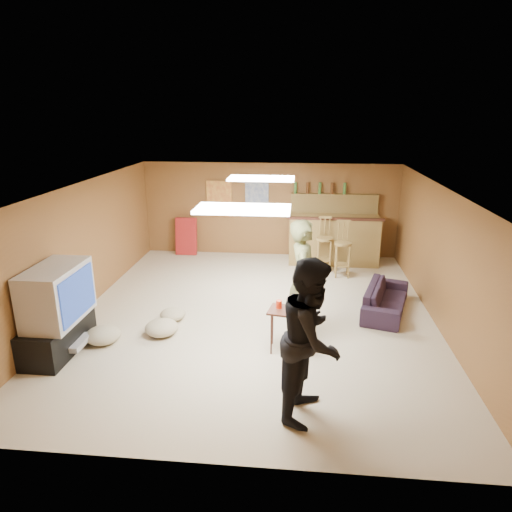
# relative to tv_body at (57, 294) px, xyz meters

# --- Properties ---
(ground) EXTENTS (7.00, 7.00, 0.00)m
(ground) POSITION_rel_tv_body_xyz_m (2.65, 1.50, -0.90)
(ground) COLOR #B9AA8D
(ground) RESTS_ON ground
(ceiling) EXTENTS (6.00, 7.00, 0.02)m
(ceiling) POSITION_rel_tv_body_xyz_m (2.65, 1.50, 1.30)
(ceiling) COLOR silver
(ceiling) RESTS_ON ground
(wall_back) EXTENTS (6.00, 0.02, 2.20)m
(wall_back) POSITION_rel_tv_body_xyz_m (2.65, 5.00, 0.20)
(wall_back) COLOR brown
(wall_back) RESTS_ON ground
(wall_front) EXTENTS (6.00, 0.02, 2.20)m
(wall_front) POSITION_rel_tv_body_xyz_m (2.65, -2.00, 0.20)
(wall_front) COLOR brown
(wall_front) RESTS_ON ground
(wall_left) EXTENTS (0.02, 7.00, 2.20)m
(wall_left) POSITION_rel_tv_body_xyz_m (-0.35, 1.50, 0.20)
(wall_left) COLOR brown
(wall_left) RESTS_ON ground
(wall_right) EXTENTS (0.02, 7.00, 2.20)m
(wall_right) POSITION_rel_tv_body_xyz_m (5.65, 1.50, 0.20)
(wall_right) COLOR brown
(wall_right) RESTS_ON ground
(tv_stand) EXTENTS (0.55, 1.30, 0.50)m
(tv_stand) POSITION_rel_tv_body_xyz_m (-0.07, 0.00, -0.65)
(tv_stand) COLOR black
(tv_stand) RESTS_ON ground
(dvd_box) EXTENTS (0.35, 0.50, 0.08)m
(dvd_box) POSITION_rel_tv_body_xyz_m (0.15, 0.00, -0.75)
(dvd_box) COLOR #B2B2B7
(dvd_box) RESTS_ON tv_stand
(tv_body) EXTENTS (0.60, 1.10, 0.80)m
(tv_body) POSITION_rel_tv_body_xyz_m (0.00, 0.00, 0.00)
(tv_body) COLOR #B2B2B7
(tv_body) RESTS_ON tv_stand
(tv_screen) EXTENTS (0.02, 0.95, 0.65)m
(tv_screen) POSITION_rel_tv_body_xyz_m (0.31, 0.00, 0.00)
(tv_screen) COLOR navy
(tv_screen) RESTS_ON tv_body
(bar_counter) EXTENTS (2.00, 0.60, 1.10)m
(bar_counter) POSITION_rel_tv_body_xyz_m (4.15, 4.45, -0.35)
(bar_counter) COLOR brown
(bar_counter) RESTS_ON ground
(bar_lip) EXTENTS (2.10, 0.12, 0.05)m
(bar_lip) POSITION_rel_tv_body_xyz_m (4.15, 4.20, 0.20)
(bar_lip) COLOR #381A12
(bar_lip) RESTS_ON bar_counter
(bar_shelf) EXTENTS (2.00, 0.18, 0.05)m
(bar_shelf) POSITION_rel_tv_body_xyz_m (4.15, 4.90, 0.60)
(bar_shelf) COLOR brown
(bar_shelf) RESTS_ON bar_backing
(bar_backing) EXTENTS (2.00, 0.14, 0.60)m
(bar_backing) POSITION_rel_tv_body_xyz_m (4.15, 4.92, 0.30)
(bar_backing) COLOR brown
(bar_backing) RESTS_ON bar_counter
(poster_left) EXTENTS (0.60, 0.03, 0.85)m
(poster_left) POSITION_rel_tv_body_xyz_m (1.45, 4.96, 0.45)
(poster_left) COLOR #BF3F26
(poster_left) RESTS_ON wall_back
(poster_right) EXTENTS (0.55, 0.03, 0.80)m
(poster_right) POSITION_rel_tv_body_xyz_m (2.35, 4.96, 0.45)
(poster_right) COLOR #334C99
(poster_right) RESTS_ON wall_back
(folding_chair_stack) EXTENTS (0.50, 0.26, 0.91)m
(folding_chair_stack) POSITION_rel_tv_body_xyz_m (0.65, 4.80, -0.45)
(folding_chair_stack) COLOR #A91F1F
(folding_chair_stack) RESTS_ON ground
(ceiling_panel_front) EXTENTS (1.20, 0.60, 0.04)m
(ceiling_panel_front) POSITION_rel_tv_body_xyz_m (2.65, 0.00, 1.27)
(ceiling_panel_front) COLOR white
(ceiling_panel_front) RESTS_ON ceiling
(ceiling_panel_back) EXTENTS (1.20, 0.60, 0.04)m
(ceiling_panel_back) POSITION_rel_tv_body_xyz_m (2.65, 2.70, 1.27)
(ceiling_panel_back) COLOR white
(ceiling_panel_back) RESTS_ON ceiling
(person_olive) EXTENTS (0.45, 0.68, 1.86)m
(person_olive) POSITION_rel_tv_body_xyz_m (3.45, 0.80, 0.03)
(person_olive) COLOR brown
(person_olive) RESTS_ON ground
(person_black) EXTENTS (0.93, 1.07, 1.88)m
(person_black) POSITION_rel_tv_body_xyz_m (3.54, -1.05, 0.04)
(person_black) COLOR black
(person_black) RESTS_ON ground
(sofa) EXTENTS (1.05, 1.71, 0.47)m
(sofa) POSITION_rel_tv_body_xyz_m (4.90, 1.87, -0.67)
(sofa) COLOR black
(sofa) RESTS_ON ground
(tray_table) EXTENTS (0.55, 0.47, 0.64)m
(tray_table) POSITION_rel_tv_body_xyz_m (3.21, 0.36, -0.58)
(tray_table) COLOR #381A12
(tray_table) RESTS_ON ground
(cup_red_near) EXTENTS (0.09, 0.09, 0.12)m
(cup_red_near) POSITION_rel_tv_body_xyz_m (3.11, 0.41, -0.20)
(cup_red_near) COLOR red
(cup_red_near) RESTS_ON tray_table
(cup_red_far) EXTENTS (0.08, 0.08, 0.10)m
(cup_red_far) POSITION_rel_tv_body_xyz_m (3.27, 0.27, -0.21)
(cup_red_far) COLOR red
(cup_red_far) RESTS_ON tray_table
(cup_blue) EXTENTS (0.10, 0.10, 0.10)m
(cup_blue) POSITION_rel_tv_body_xyz_m (3.38, 0.48, -0.21)
(cup_blue) COLOR navy
(cup_blue) RESTS_ON tray_table
(bar_stool_left) EXTENTS (0.47, 0.47, 1.17)m
(bar_stool_left) POSITION_rel_tv_body_xyz_m (3.92, 3.92, -0.32)
(bar_stool_left) COLOR brown
(bar_stool_left) RESTS_ON ground
(bar_stool_right) EXTENTS (0.45, 0.45, 1.25)m
(bar_stool_right) POSITION_rel_tv_body_xyz_m (4.29, 3.60, -0.27)
(bar_stool_right) COLOR brown
(bar_stool_right) RESTS_ON ground
(cushion_near_tv) EXTENTS (0.65, 0.65, 0.23)m
(cushion_near_tv) POSITION_rel_tv_body_xyz_m (1.27, 0.64, -0.78)
(cushion_near_tv) COLOR tan
(cushion_near_tv) RESTS_ON ground
(cushion_mid) EXTENTS (0.47, 0.47, 0.19)m
(cushion_mid) POSITION_rel_tv_body_xyz_m (1.29, 1.18, -0.81)
(cushion_mid) COLOR tan
(cushion_mid) RESTS_ON ground
(cushion_far) EXTENTS (0.70, 0.70, 0.24)m
(cushion_far) POSITION_rel_tv_body_xyz_m (0.46, 0.31, -0.78)
(cushion_far) COLOR tan
(cushion_far) RESTS_ON ground
(bottle_row) EXTENTS (1.20, 0.08, 0.26)m
(bottle_row) POSITION_rel_tv_body_xyz_m (3.81, 4.88, 0.75)
(bottle_row) COLOR #3F7233
(bottle_row) RESTS_ON bar_shelf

